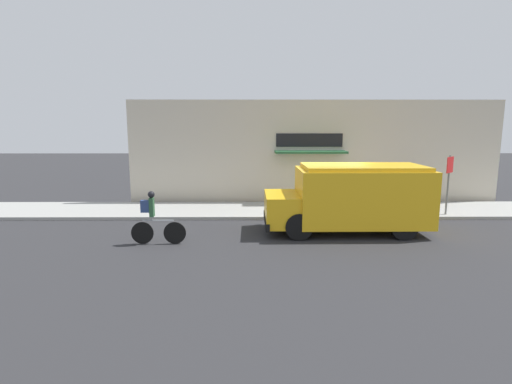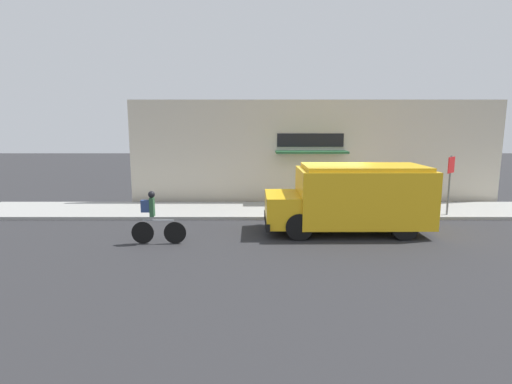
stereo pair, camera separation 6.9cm
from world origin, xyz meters
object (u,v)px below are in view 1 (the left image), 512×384
object	(u,v)px
school_bus	(352,197)
cyclist	(154,219)
stop_sign_post	(449,175)
trash_bin	(418,195)

from	to	relation	value
school_bus	cyclist	size ratio (longest dim) A/B	3.24
stop_sign_post	school_bus	bearing A→B (deg)	-153.96
school_bus	trash_bin	xyz separation A→B (m)	(3.64, 3.53, -0.55)
cyclist	stop_sign_post	bearing A→B (deg)	18.12
cyclist	stop_sign_post	size ratio (longest dim) A/B	0.72
cyclist	trash_bin	xyz separation A→B (m)	(9.83, 4.84, -0.15)
school_bus	trash_bin	world-z (taller)	school_bus
school_bus	trash_bin	bearing A→B (deg)	43.61
school_bus	stop_sign_post	world-z (taller)	stop_sign_post
cyclist	school_bus	bearing A→B (deg)	12.24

